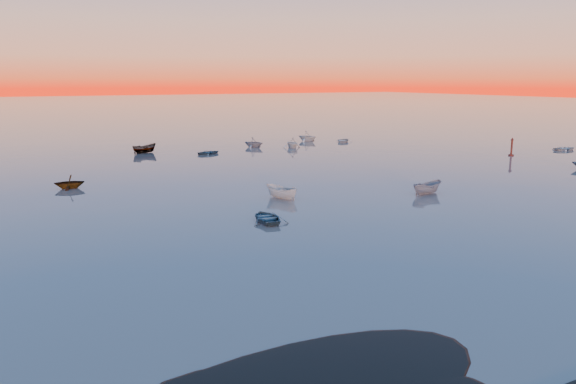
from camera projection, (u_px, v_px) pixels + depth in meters
ground at (125, 137)px, 113.05m from camera, size 600.00×600.00×0.00m
moored_fleet at (205, 169)px, 72.46m from camera, size 124.00×58.00×1.20m
boat_near_center at (427, 194)px, 56.89m from camera, size 1.91×3.86×1.29m
channel_marker at (512, 148)px, 85.12m from camera, size 0.80×0.80×2.86m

